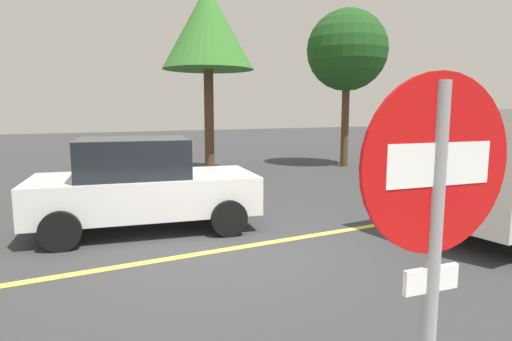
{
  "coord_description": "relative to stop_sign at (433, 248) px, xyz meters",
  "views": [
    {
      "loc": [
        -2.43,
        -5.95,
        2.18
      ],
      "look_at": [
        1.04,
        0.75,
        1.11
      ],
      "focal_mm": 29.8,
      "sensor_mm": 36.0,
      "label": 1
    }
  ],
  "objects": [
    {
      "name": "lane_marking_centre",
      "position": [
        3.95,
        4.75,
        -1.59
      ],
      "size": [
        28.0,
        0.16,
        0.01
      ],
      "primitive_type": "cube",
      "color": "#E0D14C"
    },
    {
      "name": "car_white_crossing",
      "position": [
        0.2,
        6.58,
        -0.76
      ],
      "size": [
        4.24,
        2.61,
        1.69
      ],
      "color": "white",
      "rests_on": "ground_plane"
    },
    {
      "name": "tree_left_verge",
      "position": [
        3.98,
        12.93,
        3.35
      ],
      "size": [
        3.16,
        3.16,
        6.4
      ],
      "color": "#513823",
      "rests_on": "ground_plane"
    },
    {
      "name": "ground_plane",
      "position": [
        0.95,
        4.75,
        -1.6
      ],
      "size": [
        80.0,
        80.0,
        0.0
      ],
      "primitive_type": "plane",
      "color": "#38383A"
    },
    {
      "name": "stop_sign",
      "position": [
        0.0,
        0.0,
        0.0
      ],
      "size": [
        0.76,
        0.11,
        2.34
      ],
      "color": "gray",
      "rests_on": "ground_plane"
    },
    {
      "name": "tree_centre_verge",
      "position": [
        9.31,
        12.04,
        2.85
      ],
      "size": [
        3.08,
        3.08,
        6.02
      ],
      "color": "#513823",
      "rests_on": "ground_plane"
    }
  ]
}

